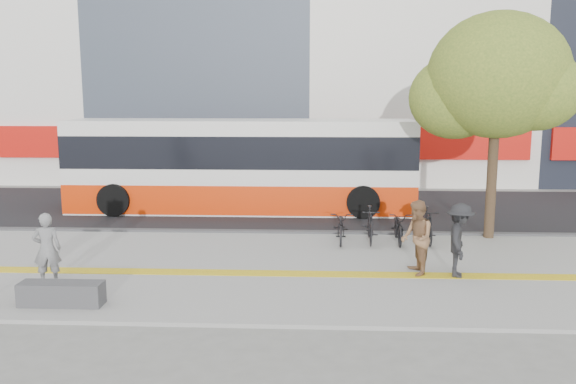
{
  "coord_description": "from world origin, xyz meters",
  "views": [
    {
      "loc": [
        2.26,
        -11.85,
        4.09
      ],
      "look_at": [
        1.62,
        2.0,
        1.79
      ],
      "focal_mm": 36.79,
      "sensor_mm": 36.0,
      "label": 1
    }
  ],
  "objects_px": {
    "pedestrian_tan": "(417,238)",
    "pedestrian_dark": "(460,240)",
    "seated_woman": "(47,249)",
    "street_tree": "(495,79)",
    "bench": "(62,294)",
    "bus": "(242,168)"
  },
  "relations": [
    {
      "from": "bench",
      "to": "street_tree",
      "type": "distance_m",
      "value": 12.23
    },
    {
      "from": "bench",
      "to": "pedestrian_dark",
      "type": "height_order",
      "value": "pedestrian_dark"
    },
    {
      "from": "bus",
      "to": "seated_woman",
      "type": "height_order",
      "value": "bus"
    },
    {
      "from": "street_tree",
      "to": "bench",
      "type": "bearing_deg",
      "value": -148.38
    },
    {
      "from": "bench",
      "to": "pedestrian_dark",
      "type": "xyz_separation_m",
      "value": [
        8.07,
        2.18,
        0.6
      ]
    },
    {
      "from": "street_tree",
      "to": "pedestrian_tan",
      "type": "xyz_separation_m",
      "value": [
        -2.63,
        -3.71,
        -3.59
      ]
    },
    {
      "from": "pedestrian_dark",
      "to": "bus",
      "type": "bearing_deg",
      "value": 50.5
    },
    {
      "from": "pedestrian_tan",
      "to": "street_tree",
      "type": "bearing_deg",
      "value": 138.51
    },
    {
      "from": "seated_woman",
      "to": "pedestrian_dark",
      "type": "distance_m",
      "value": 8.92
    },
    {
      "from": "bench",
      "to": "pedestrian_tan",
      "type": "relative_size",
      "value": 0.95
    },
    {
      "from": "seated_woman",
      "to": "pedestrian_dark",
      "type": "bearing_deg",
      "value": 170.11
    },
    {
      "from": "bench",
      "to": "bus",
      "type": "xyz_separation_m",
      "value": [
        2.29,
        9.7,
        1.24
      ]
    },
    {
      "from": "bench",
      "to": "pedestrian_tan",
      "type": "height_order",
      "value": "pedestrian_tan"
    },
    {
      "from": "pedestrian_tan",
      "to": "pedestrian_dark",
      "type": "xyz_separation_m",
      "value": [
        0.92,
        -0.14,
        -0.01
      ]
    },
    {
      "from": "street_tree",
      "to": "bus",
      "type": "height_order",
      "value": "street_tree"
    },
    {
      "from": "seated_woman",
      "to": "street_tree",
      "type": "bearing_deg",
      "value": -171.68
    },
    {
      "from": "bus",
      "to": "pedestrian_tan",
      "type": "bearing_deg",
      "value": -56.7
    },
    {
      "from": "street_tree",
      "to": "pedestrian_tan",
      "type": "bearing_deg",
      "value": -125.38
    },
    {
      "from": "bench",
      "to": "pedestrian_dark",
      "type": "bearing_deg",
      "value": 15.11
    },
    {
      "from": "pedestrian_tan",
      "to": "pedestrian_dark",
      "type": "height_order",
      "value": "pedestrian_tan"
    },
    {
      "from": "bench",
      "to": "seated_woman",
      "type": "bearing_deg",
      "value": 123.59
    },
    {
      "from": "bus",
      "to": "pedestrian_dark",
      "type": "relative_size",
      "value": 7.17
    }
  ]
}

